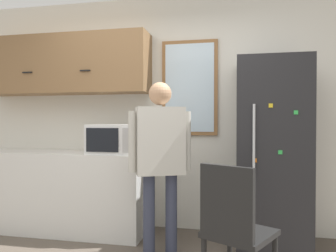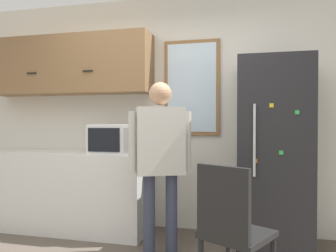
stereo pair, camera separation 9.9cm
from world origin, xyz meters
name	(u,v)px [view 2 (the right image)]	position (x,y,z in m)	size (l,w,h in m)	color
back_wall	(168,113)	(0.00, 1.80, 1.35)	(6.00, 0.06, 2.70)	silver
counter	(63,190)	(-1.18, 1.45, 0.45)	(2.04, 0.64, 0.90)	silver
upper_cabinets	(68,66)	(-1.18, 1.58, 1.91)	(2.04, 0.40, 0.68)	olive
microwave	(115,139)	(-0.49, 1.34, 1.06)	(0.50, 0.38, 0.31)	white
person	(160,150)	(0.12, 0.99, 0.98)	(0.55, 0.38, 1.61)	#33384C
refrigerator	(273,153)	(1.16, 1.42, 0.93)	(0.68, 0.70, 1.86)	#232326
chair	(231,226)	(0.80, 0.35, 0.52)	(0.59, 0.59, 0.95)	black
window	(192,88)	(0.29, 1.75, 1.63)	(0.64, 0.05, 1.08)	olive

